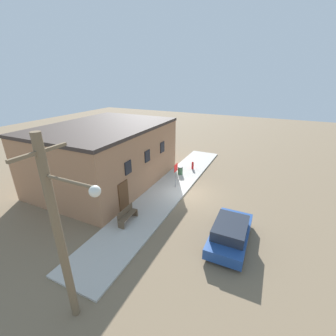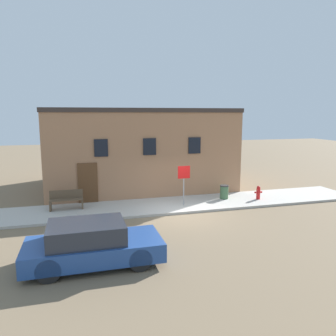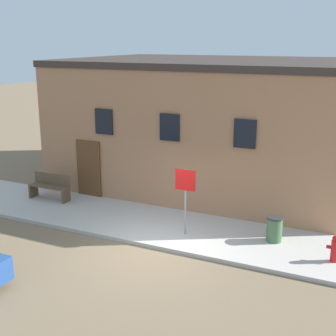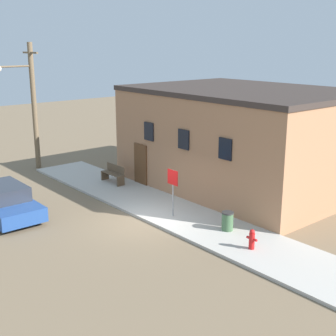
{
  "view_description": "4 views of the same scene",
  "coord_description": "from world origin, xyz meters",
  "px_view_note": "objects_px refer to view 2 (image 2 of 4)",
  "views": [
    {
      "loc": [
        -14.86,
        -5.37,
        8.61
      ],
      "look_at": [
        -0.27,
        1.48,
        2.0
      ],
      "focal_mm": 24.0,
      "sensor_mm": 36.0,
      "label": 1
    },
    {
      "loc": [
        -4.63,
        -14.18,
        4.68
      ],
      "look_at": [
        -0.27,
        1.48,
        2.0
      ],
      "focal_mm": 35.0,
      "sensor_mm": 36.0,
      "label": 2
    },
    {
      "loc": [
        5.56,
        -10.86,
        5.79
      ],
      "look_at": [
        -0.27,
        1.48,
        2.0
      ],
      "focal_mm": 50.0,
      "sensor_mm": 36.0,
      "label": 3
    },
    {
      "loc": [
        14.5,
        -10.93,
        7.18
      ],
      "look_at": [
        -0.27,
        1.48,
        2.0
      ],
      "focal_mm": 50.0,
      "sensor_mm": 36.0,
      "label": 4
    }
  ],
  "objects_px": {
    "stop_sign": "(184,178)",
    "bench": "(66,200)",
    "parked_car": "(92,244)",
    "trash_bin": "(224,192)",
    "fire_hydrant": "(258,193)"
  },
  "relations": [
    {
      "from": "stop_sign",
      "to": "trash_bin",
      "type": "distance_m",
      "value": 2.8
    },
    {
      "from": "stop_sign",
      "to": "trash_bin",
      "type": "relative_size",
      "value": 2.7
    },
    {
      "from": "stop_sign",
      "to": "parked_car",
      "type": "xyz_separation_m",
      "value": [
        -4.78,
        -5.33,
        -0.85
      ]
    },
    {
      "from": "fire_hydrant",
      "to": "trash_bin",
      "type": "relative_size",
      "value": 0.99
    },
    {
      "from": "fire_hydrant",
      "to": "trash_bin",
      "type": "bearing_deg",
      "value": 160.68
    },
    {
      "from": "stop_sign",
      "to": "bench",
      "type": "height_order",
      "value": "stop_sign"
    },
    {
      "from": "stop_sign",
      "to": "bench",
      "type": "relative_size",
      "value": 1.29
    },
    {
      "from": "trash_bin",
      "to": "bench",
      "type": "bearing_deg",
      "value": 178.59
    },
    {
      "from": "bench",
      "to": "trash_bin",
      "type": "distance_m",
      "value": 8.25
    },
    {
      "from": "bench",
      "to": "trash_bin",
      "type": "bearing_deg",
      "value": -1.41
    },
    {
      "from": "trash_bin",
      "to": "fire_hydrant",
      "type": "bearing_deg",
      "value": -19.32
    },
    {
      "from": "parked_car",
      "to": "bench",
      "type": "bearing_deg",
      "value": 98.56
    },
    {
      "from": "fire_hydrant",
      "to": "parked_car",
      "type": "xyz_separation_m",
      "value": [
        -9.05,
        -5.35,
        0.18
      ]
    },
    {
      "from": "trash_bin",
      "to": "parked_car",
      "type": "distance_m",
      "value": 9.44
    },
    {
      "from": "bench",
      "to": "parked_car",
      "type": "height_order",
      "value": "parked_car"
    }
  ]
}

